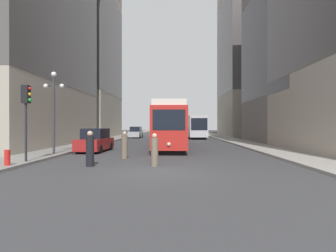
% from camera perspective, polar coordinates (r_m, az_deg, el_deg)
% --- Properties ---
extents(ground_plane, '(200.00, 200.00, 0.00)m').
position_cam_1_polar(ground_plane, '(12.11, -1.47, -9.75)').
color(ground_plane, '#38383A').
extents(sidewalk_left, '(2.94, 120.00, 0.15)m').
position_cam_1_polar(sidewalk_left, '(52.72, -8.59, -1.98)').
color(sidewalk_left, gray).
rests_on(sidewalk_left, ground).
extents(sidewalk_right, '(2.94, 120.00, 0.15)m').
position_cam_1_polar(sidewalk_right, '(52.55, 9.80, -1.99)').
color(sidewalk_right, gray).
rests_on(sidewalk_right, ground).
extents(streetcar, '(2.88, 14.79, 3.89)m').
position_cam_1_polar(streetcar, '(25.55, 0.78, 0.23)').
color(streetcar, black).
rests_on(streetcar, ground).
extents(transit_bus, '(2.83, 12.72, 3.45)m').
position_cam_1_polar(transit_bus, '(44.40, 5.65, 0.03)').
color(transit_bus, black).
rests_on(transit_bus, ground).
extents(parked_car_left_near, '(2.00, 4.53, 1.82)m').
position_cam_1_polar(parked_car_left_near, '(44.65, -6.77, -1.39)').
color(parked_car_left_near, black).
rests_on(parked_car_left_near, ground).
extents(parked_car_left_mid, '(2.07, 4.49, 1.82)m').
position_cam_1_polar(parked_car_left_mid, '(22.20, -15.03, -3.03)').
color(parked_car_left_mid, black).
rests_on(parked_car_left_mid, ground).
extents(pedestrian_crossing_near, '(0.40, 0.40, 1.80)m').
position_cam_1_polar(pedestrian_crossing_near, '(14.32, -16.05, -4.84)').
color(pedestrian_crossing_near, black).
rests_on(pedestrian_crossing_near, ground).
extents(pedestrian_crossing_far, '(0.37, 0.37, 1.67)m').
position_cam_1_polar(pedestrian_crossing_far, '(13.86, -2.85, -5.24)').
color(pedestrian_crossing_far, '#6B5B4C').
rests_on(pedestrian_crossing_far, ground).
extents(pedestrian_on_sidewalk, '(0.38, 0.38, 1.70)m').
position_cam_1_polar(pedestrian_on_sidewalk, '(17.10, -9.11, -4.16)').
color(pedestrian_on_sidewalk, '#6B5B4C').
rests_on(pedestrian_on_sidewalk, ground).
extents(traffic_light_near_left, '(0.47, 0.36, 4.06)m').
position_cam_1_polar(traffic_light_near_left, '(16.39, -27.62, 4.33)').
color(traffic_light_near_left, '#232328').
rests_on(traffic_light_near_left, sidewalk_left).
extents(lamp_post_left_near, '(1.41, 0.36, 5.54)m').
position_cam_1_polar(lamp_post_left_near, '(19.95, -22.84, 5.07)').
color(lamp_post_left_near, '#333338').
rests_on(lamp_post_left_near, sidewalk_left).
extents(fire_hydrant, '(0.26, 0.26, 0.75)m').
position_cam_1_polar(fire_hydrant, '(15.23, -30.66, -5.74)').
color(fire_hydrant, red).
rests_on(fire_hydrant, sidewalk_left).
extents(building_left_corner, '(11.26, 20.09, 24.16)m').
position_cam_1_polar(building_left_corner, '(32.70, -29.36, 18.63)').
color(building_left_corner, '#A89E8E').
rests_on(building_left_corner, ground).
extents(building_left_midblock, '(10.91, 16.50, 29.12)m').
position_cam_1_polar(building_left_midblock, '(50.59, -17.40, 15.00)').
color(building_left_midblock, '#A89E8E').
rests_on(building_left_midblock, ground).
extents(building_right_corner, '(16.31, 15.70, 31.54)m').
position_cam_1_polar(building_right_corner, '(55.41, 19.92, 15.03)').
color(building_right_corner, '#A89E8E').
rests_on(building_right_corner, ground).
extents(building_right_far, '(14.88, 16.01, 20.74)m').
position_cam_1_polar(building_right_far, '(35.08, 30.16, 14.33)').
color(building_right_far, slate).
rests_on(building_right_far, ground).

